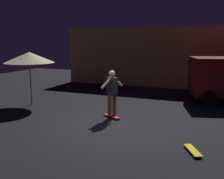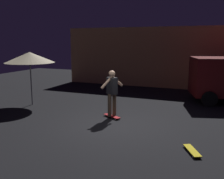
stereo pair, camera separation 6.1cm
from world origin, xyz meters
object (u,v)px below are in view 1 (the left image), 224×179
Objects in this scene: patio_umbrella at (29,57)px; skateboard_ridden at (112,116)px; skater at (112,90)px; skateboard_spare at (193,150)px.

skateboard_ridden is (4.01, -0.50, -2.02)m from patio_umbrella.
skater is at bearing 90.00° from skateboard_ridden.
patio_umbrella is 4.17m from skater.
skateboard_spare is (7.02, -2.53, -2.02)m from patio_umbrella.
skater reaches higher than skateboard_spare.
skater is at bearing 146.08° from skateboard_spare.
patio_umbrella is at bearing 172.92° from skater.
skateboard_ridden and skateboard_spare have the same top height.
skateboard_ridden is 3.63m from skateboard_spare.
patio_umbrella reaches higher than skateboard_spare.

